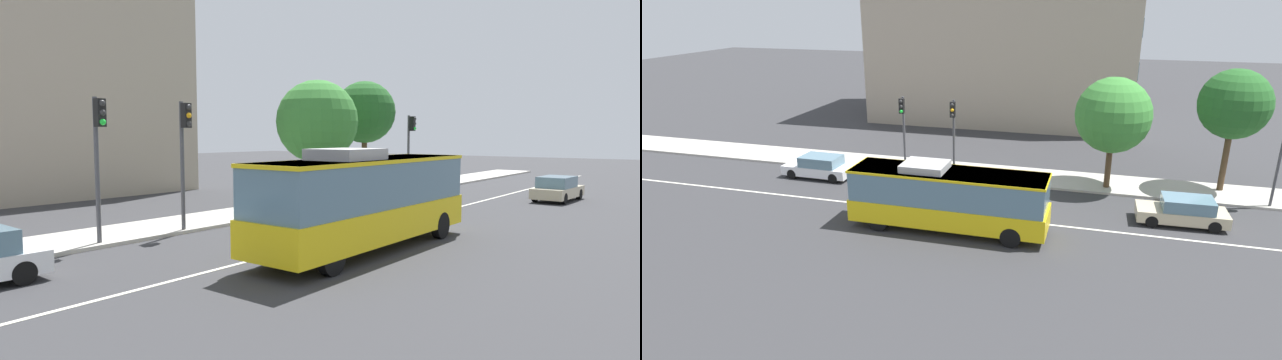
% 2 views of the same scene
% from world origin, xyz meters
% --- Properties ---
extents(ground_plane, '(160.00, 160.00, 0.00)m').
position_xyz_m(ground_plane, '(0.00, 0.00, 0.00)').
color(ground_plane, '#333335').
extents(sidewalk_kerb, '(80.00, 3.55, 0.14)m').
position_xyz_m(sidewalk_kerb, '(0.00, 7.02, 0.07)').
color(sidewalk_kerb, '#B2ADA3').
rests_on(sidewalk_kerb, ground_plane).
extents(lane_centre_line, '(76.00, 0.16, 0.01)m').
position_xyz_m(lane_centre_line, '(0.00, 0.00, 0.01)').
color(lane_centre_line, silver).
rests_on(lane_centre_line, ground_plane).
extents(transit_bus, '(10.01, 2.53, 3.46)m').
position_xyz_m(transit_bus, '(-2.47, -1.91, 1.81)').
color(transit_bus, yellow).
rests_on(transit_bus, ground_plane).
extents(sedan_white, '(4.53, 1.88, 1.46)m').
position_xyz_m(sedan_white, '(-12.95, 3.54, 0.72)').
color(sedan_white, white).
rests_on(sedan_white, ground_plane).
extents(sedan_beige_ahead, '(4.56, 1.95, 1.46)m').
position_xyz_m(sedan_beige_ahead, '(9.11, 1.99, 0.72)').
color(sedan_beige_ahead, '#C6B793').
rests_on(sedan_beige_ahead, ground_plane).
extents(traffic_light_near_corner, '(0.34, 0.62, 5.20)m').
position_xyz_m(traffic_light_near_corner, '(-4.33, 5.36, 3.56)').
color(traffic_light_near_corner, '#47474C').
rests_on(traffic_light_near_corner, ground_plane).
extents(traffic_light_mid_block, '(0.34, 0.62, 5.20)m').
position_xyz_m(traffic_light_mid_block, '(-7.78, 5.55, 3.56)').
color(traffic_light_mid_block, '#47474C').
rests_on(traffic_light_mid_block, ground_plane).
extents(street_tree_kerbside_left, '(4.48, 4.48, 6.87)m').
position_xyz_m(street_tree_kerbside_left, '(5.22, 6.33, 4.62)').
color(street_tree_kerbside_left, '#4C3823').
rests_on(street_tree_kerbside_left, ground_plane).
extents(street_tree_kerbside_centre, '(4.05, 4.05, 7.42)m').
position_xyz_m(street_tree_kerbside_centre, '(11.88, 7.65, 5.37)').
color(street_tree_kerbside_centre, '#4C3823').
rests_on(street_tree_kerbside_centre, ground_plane).
extents(office_block_background, '(23.85, 13.01, 17.00)m').
position_xyz_m(office_block_background, '(-4.86, 25.05, 8.50)').
color(office_block_background, tan).
rests_on(office_block_background, ground_plane).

